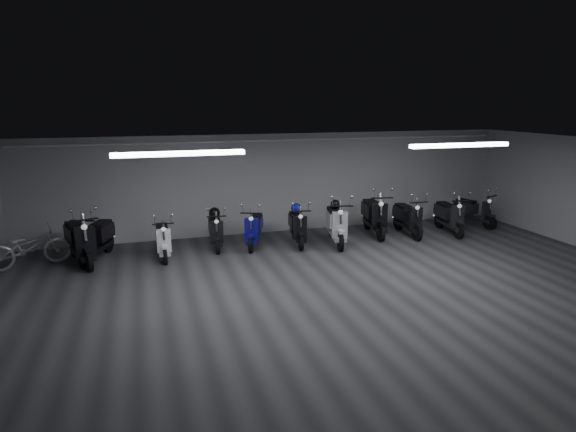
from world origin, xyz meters
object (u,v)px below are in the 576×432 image
object	(u,v)px
scooter_2	(163,234)
scooter_4	(254,223)
scooter_7	(374,209)
scooter_9	(450,211)
scooter_10	(474,206)
helmet_2	(214,213)
helmet_1	(296,208)
helmet_0	(335,204)
scooter_8	(408,212)
scooter_6	(337,218)
scooter_3	(215,226)
bicycle	(28,243)
scooter_5	(298,221)
scooter_0	(79,234)
scooter_1	(96,232)

from	to	relation	value
scooter_2	scooter_4	world-z (taller)	scooter_4
scooter_7	scooter_9	bearing A→B (deg)	-1.68
scooter_10	helmet_2	size ratio (longest dim) A/B	5.72
scooter_7	helmet_1	world-z (taller)	scooter_7
scooter_4	helmet_0	xyz separation A→B (m)	(2.17, -0.15, 0.39)
scooter_4	helmet_1	xyz separation A→B (m)	(1.17, 0.10, 0.29)
scooter_8	helmet_1	distance (m)	3.22
scooter_6	helmet_1	distance (m)	1.09
scooter_3	scooter_9	size ratio (longest dim) A/B	0.90
bicycle	scooter_6	bearing A→B (deg)	-110.38
scooter_2	helmet_0	size ratio (longest dim) A/B	6.31
scooter_7	scooter_10	bearing A→B (deg)	10.81
helmet_0	scooter_5	bearing A→B (deg)	178.98
scooter_8	bicycle	world-z (taller)	scooter_8
scooter_10	helmet_0	world-z (taller)	scooter_10
scooter_7	scooter_10	world-z (taller)	scooter_7
scooter_8	scooter_9	distance (m)	1.24
bicycle	scooter_8	bearing A→B (deg)	-108.36
scooter_6	helmet_1	bearing A→B (deg)	164.21
scooter_0	scooter_7	distance (m)	7.61
scooter_6	helmet_2	size ratio (longest dim) A/B	6.65
scooter_0	scooter_6	size ratio (longest dim) A/B	1.02
scooter_4	helmet_1	bearing A→B (deg)	25.84
helmet_0	scooter_1	bearing A→B (deg)	178.51
scooter_8	scooter_5	bearing A→B (deg)	-176.74
scooter_0	scooter_6	bearing A→B (deg)	-20.96
scooter_5	scooter_8	world-z (taller)	scooter_8
scooter_8	scooter_6	bearing A→B (deg)	-170.02
scooter_6	scooter_8	world-z (taller)	scooter_6
scooter_1	helmet_2	distance (m)	2.88
scooter_0	scooter_9	distance (m)	9.74
scooter_10	helmet_1	world-z (taller)	scooter_10
scooter_1	scooter_10	distance (m)	10.58
bicycle	scooter_3	bearing A→B (deg)	-104.87
scooter_7	scooter_8	bearing A→B (deg)	-7.51
scooter_2	helmet_2	size ratio (longest dim) A/B	5.55
helmet_0	scooter_0	bearing A→B (deg)	-179.47
scooter_5	scooter_0	bearing A→B (deg)	-170.20
scooter_4	scooter_10	distance (m)	6.78
scooter_0	scooter_9	xyz separation A→B (m)	(9.74, -0.14, -0.08)
scooter_3	scooter_5	world-z (taller)	scooter_5
scooter_4	helmet_2	world-z (taller)	scooter_4
helmet_2	helmet_1	bearing A→B (deg)	-7.08
scooter_0	scooter_4	xyz separation A→B (m)	(4.14, 0.21, -0.11)
scooter_8	helmet_0	world-z (taller)	scooter_8
scooter_3	scooter_4	world-z (taller)	scooter_4
helmet_1	helmet_0	bearing A→B (deg)	-14.02
scooter_0	scooter_7	size ratio (longest dim) A/B	0.99
scooter_0	bicycle	bearing A→B (deg)	153.36
scooter_10	scooter_8	bearing A→B (deg)	168.34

